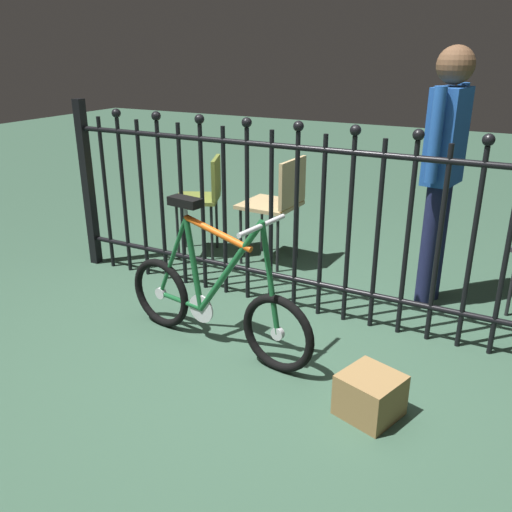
{
  "coord_description": "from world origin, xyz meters",
  "views": [
    {
      "loc": [
        1.2,
        -2.39,
        1.7
      ],
      "look_at": [
        -0.18,
        0.21,
        0.55
      ],
      "focal_mm": 38.01,
      "sensor_mm": 36.0,
      "label": 1
    }
  ],
  "objects_px": {
    "bicycle": "(214,301)",
    "person_visitor": "(444,157)",
    "display_crate": "(370,395)",
    "chair_olive": "(204,194)",
    "chair_tan": "(279,199)"
  },
  "relations": [
    {
      "from": "chair_olive",
      "to": "display_crate",
      "type": "bearing_deg",
      "value": -37.95
    },
    {
      "from": "person_visitor",
      "to": "chair_olive",
      "type": "bearing_deg",
      "value": 177.96
    },
    {
      "from": "chair_olive",
      "to": "display_crate",
      "type": "height_order",
      "value": "chair_olive"
    },
    {
      "from": "bicycle",
      "to": "display_crate",
      "type": "height_order",
      "value": "bicycle"
    },
    {
      "from": "chair_olive",
      "to": "person_visitor",
      "type": "bearing_deg",
      "value": -2.04
    },
    {
      "from": "bicycle",
      "to": "chair_tan",
      "type": "bearing_deg",
      "value": 100.32
    },
    {
      "from": "chair_tan",
      "to": "chair_olive",
      "type": "xyz_separation_m",
      "value": [
        -0.65,
        -0.09,
        -0.02
      ]
    },
    {
      "from": "chair_olive",
      "to": "bicycle",
      "type": "bearing_deg",
      "value": -55.18
    },
    {
      "from": "bicycle",
      "to": "display_crate",
      "type": "relative_size",
      "value": 5.06
    },
    {
      "from": "bicycle",
      "to": "chair_tan",
      "type": "height_order",
      "value": "bicycle"
    },
    {
      "from": "bicycle",
      "to": "person_visitor",
      "type": "relative_size",
      "value": 0.79
    },
    {
      "from": "person_visitor",
      "to": "display_crate",
      "type": "xyz_separation_m",
      "value": [
        0.01,
        -1.42,
        -0.92
      ]
    },
    {
      "from": "bicycle",
      "to": "person_visitor",
      "type": "xyz_separation_m",
      "value": [
        1.0,
        1.22,
        0.72
      ]
    },
    {
      "from": "chair_tan",
      "to": "bicycle",
      "type": "bearing_deg",
      "value": -79.68
    },
    {
      "from": "bicycle",
      "to": "display_crate",
      "type": "xyz_separation_m",
      "value": [
        1.01,
        -0.2,
        -0.19
      ]
    }
  ]
}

